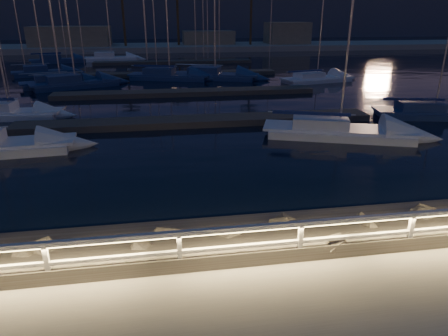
{
  "coord_description": "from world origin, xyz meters",
  "views": [
    {
      "loc": [
        -2.26,
        -8.22,
        5.77
      ],
      "look_at": [
        -0.28,
        4.0,
        1.02
      ],
      "focal_mm": 32.0,
      "sensor_mm": 36.0,
      "label": 1
    }
  ],
  "objects": [
    {
      "name": "sailboat_a",
      "position": [
        -12.22,
        19.52,
        -0.18
      ],
      "size": [
        6.71,
        2.58,
        11.22
      ],
      "rotation": [
        0.0,
        0.0,
        -0.09
      ],
      "color": "white",
      "rests_on": "ground"
    },
    {
      "name": "sailboat_e",
      "position": [
        -11.67,
        32.11,
        -0.16
      ],
      "size": [
        7.47,
        4.28,
        12.35
      ],
      "rotation": [
        0.0,
        0.0,
        0.33
      ],
      "color": "navy",
      "rests_on": "ground"
    },
    {
      "name": "sailboat_g",
      "position": [
        -1.31,
        35.03,
        -0.15
      ],
      "size": [
        8.88,
        4.94,
        14.55
      ],
      "rotation": [
        0.0,
        0.0,
        -0.31
      ],
      "color": "navy",
      "rests_on": "ground"
    },
    {
      "name": "sailboat_i",
      "position": [
        -15.15,
        40.4,
        -0.17
      ],
      "size": [
        7.04,
        3.89,
        11.63
      ],
      "rotation": [
        0.0,
        0.0,
        0.31
      ],
      "color": "navy",
      "rests_on": "ground"
    },
    {
      "name": "guard_rail",
      "position": [
        -0.07,
        -0.0,
        0.77
      ],
      "size": [
        44.11,
        0.12,
        1.06
      ],
      "color": "white",
      "rests_on": "ground"
    },
    {
      "name": "sailboat_j",
      "position": [
        -10.19,
        31.31,
        -0.15
      ],
      "size": [
        8.32,
        5.37,
        13.85
      ],
      "rotation": [
        0.0,
        0.0,
        0.42
      ],
      "color": "navy",
      "rests_on": "ground"
    },
    {
      "name": "ground",
      "position": [
        0.0,
        0.0,
        0.0
      ],
      "size": [
        400.0,
        400.0,
        0.0
      ],
      "primitive_type": "plane",
      "color": "#A19C92",
      "rests_on": "ground"
    },
    {
      "name": "sailboat_n",
      "position": [
        -16.52,
        53.65,
        -0.16
      ],
      "size": [
        7.96,
        4.29,
        13.07
      ],
      "rotation": [
        0.0,
        0.0,
        0.29
      ],
      "color": "navy",
      "rests_on": "ground"
    },
    {
      "name": "riprap",
      "position": [
        5.54,
        1.52,
        -0.22
      ],
      "size": [
        28.84,
        3.08,
        1.4
      ],
      "color": "#615B53",
      "rests_on": "ground"
    },
    {
      "name": "far_shore",
      "position": [
        -0.12,
        74.05,
        0.29
      ],
      "size": [
        160.0,
        14.0,
        5.2
      ],
      "color": "#A19C92",
      "rests_on": "ground"
    },
    {
      "name": "harbor_water",
      "position": [
        0.0,
        31.22,
        -0.97
      ],
      "size": [
        400.0,
        440.0,
        0.6
      ],
      "color": "black",
      "rests_on": "ground"
    },
    {
      "name": "distant_hills",
      "position": [
        -22.13,
        133.69,
        4.74
      ],
      "size": [
        230.0,
        37.5,
        18.0
      ],
      "color": "#3B445B",
      "rests_on": "ground"
    },
    {
      "name": "floating_docks",
      "position": [
        0.0,
        32.5,
        -0.4
      ],
      "size": [
        22.0,
        36.0,
        0.4
      ],
      "color": "#564D47",
      "rests_on": "ground"
    },
    {
      "name": "sailboat_h",
      "position": [
        15.54,
        15.36,
        -0.2
      ],
      "size": [
        8.03,
        3.93,
        13.08
      ],
      "rotation": [
        0.0,
        0.0,
        -0.23
      ],
      "color": "navy",
      "rests_on": "ground"
    },
    {
      "name": "sailboat_l",
      "position": [
        13.49,
        30.91,
        -0.2
      ],
      "size": [
        7.94,
        4.02,
        12.94
      ],
      "rotation": [
        0.0,
        0.0,
        0.25
      ],
      "color": "white",
      "rests_on": "ground"
    },
    {
      "name": "sailboat_d",
      "position": [
        7.32,
        12.08,
        -0.18
      ],
      "size": [
        8.6,
        5.02,
        14.06
      ],
      "rotation": [
        0.0,
        0.0,
        -0.34
      ],
      "color": "white",
      "rests_on": "ground"
    },
    {
      "name": "sailboat_k",
      "position": [
        3.47,
        34.64,
        -0.14
      ],
      "size": [
        9.32,
        5.64,
        15.35
      ],
      "rotation": [
        0.0,
        0.0,
        -0.37
      ],
      "color": "navy",
      "rests_on": "ground"
    },
    {
      "name": "sailboat_m",
      "position": [
        -9.2,
        54.99,
        -0.13
      ],
      "size": [
        7.96,
        2.88,
        13.38
      ],
      "rotation": [
        0.0,
        0.0,
        0.07
      ],
      "color": "white",
      "rests_on": "ground"
    }
  ]
}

